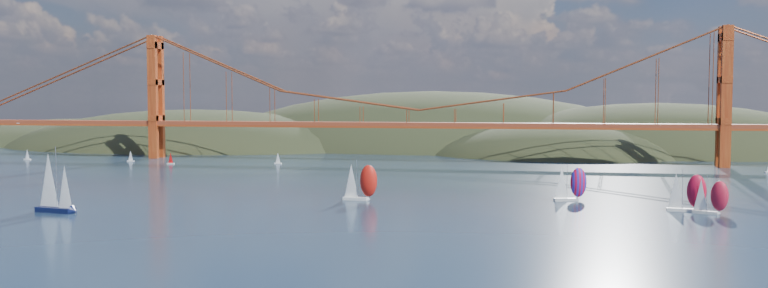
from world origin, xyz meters
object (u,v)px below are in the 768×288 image
racer_rwb (570,183)px  racer_1 (686,192)px  racer_2 (710,196)px  racer_0 (359,181)px  sloop_navy (53,183)px

racer_rwb → racer_1: bearing=-43.7°
racer_2 → racer_rwb: size_ratio=0.90×
racer_2 → racer_0: bearing=-166.3°
racer_0 → racer_rwb: size_ratio=1.08×
sloop_navy → racer_0: (66.09, 33.94, -1.80)m
racer_0 → racer_rwb: (54.26, 9.37, -0.36)m
racer_rwb → racer_0: bearing=174.0°
racer_0 → racer_2: (84.97, -7.34, -0.85)m
sloop_navy → racer_2: 153.41m
racer_2 → sloop_navy: bearing=-151.3°
racer_0 → racer_rwb: 55.07m
racer_2 → racer_rwb: (-30.71, 16.71, 0.48)m
racer_0 → racer_1: racer_0 is taller
racer_0 → racer_rwb: bearing=16.1°
racer_0 → racer_1: size_ratio=1.06×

